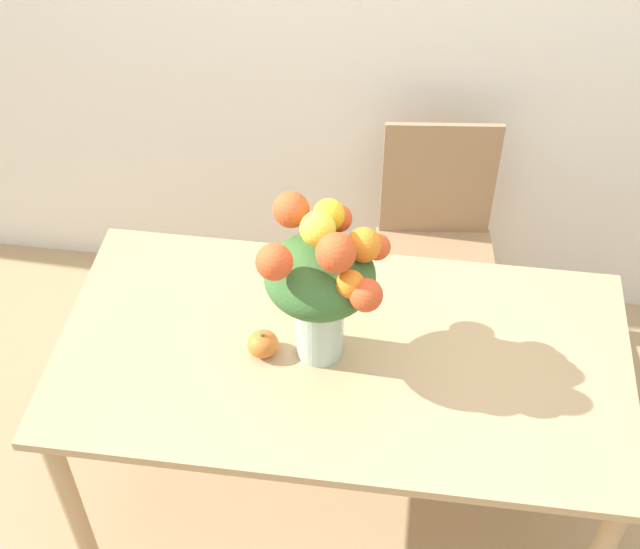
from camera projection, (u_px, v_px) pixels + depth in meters
name	position (u px, v px, depth m)	size (l,w,h in m)	color
ground_plane	(338.00, 501.00, 2.99)	(12.00, 12.00, 0.00)	tan
dining_table	(342.00, 375.00, 2.52)	(1.58, 0.82, 0.77)	tan
flower_vase	(322.00, 277.00, 2.26)	(0.31, 0.32, 0.49)	#B2CCBC
pumpkin	(263.00, 344.00, 2.42)	(0.09, 0.09, 0.08)	orange
dining_chair_near_window	(436.00, 248.00, 3.18)	(0.46, 0.46, 0.92)	#9E7A56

